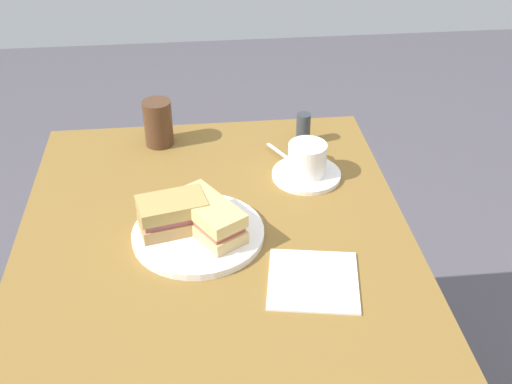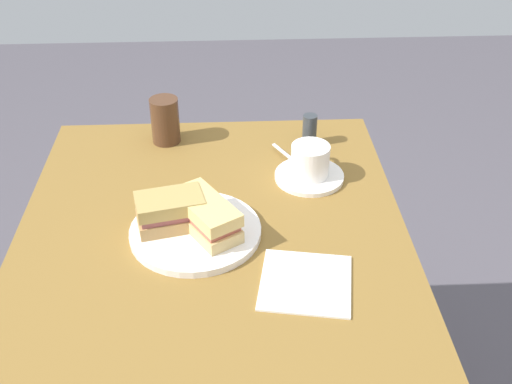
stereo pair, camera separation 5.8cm
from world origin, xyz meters
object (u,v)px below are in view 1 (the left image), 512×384
(sandwich_back, at_px, (173,214))
(salt_shaker, at_px, (303,128))
(dining_table, at_px, (220,328))
(spoon, at_px, (285,156))
(coffee_cup, at_px, (307,158))
(sandwich_plate, at_px, (198,234))
(sandwich_front, at_px, (209,217))
(napkin, at_px, (313,280))
(drinking_glass, at_px, (158,123))
(coffee_saucer, at_px, (306,175))

(sandwich_back, bearing_deg, salt_shaker, -43.36)
(dining_table, height_order, spoon, spoon)
(dining_table, height_order, sandwich_back, sandwich_back)
(coffee_cup, height_order, salt_shaker, coffee_cup)
(sandwich_plate, bearing_deg, dining_table, -161.09)
(sandwich_plate, xyz_separation_m, spoon, (0.24, -0.20, 0.01))
(sandwich_front, xyz_separation_m, sandwich_back, (0.01, 0.06, 0.00))
(napkin, relative_size, drinking_glass, 1.43)
(dining_table, distance_m, salt_shaker, 0.50)
(sandwich_back, bearing_deg, coffee_cup, -58.70)
(drinking_glass, bearing_deg, napkin, -151.74)
(coffee_cup, xyz_separation_m, salt_shaker, (0.14, -0.02, -0.01))
(sandwich_front, xyz_separation_m, salt_shaker, (0.32, -0.23, -0.01))
(sandwich_plate, xyz_separation_m, sandwich_back, (0.01, 0.04, 0.04))
(napkin, distance_m, salt_shaker, 0.47)
(sandwich_plate, bearing_deg, sandwich_back, 74.11)
(dining_table, bearing_deg, drinking_glass, 13.66)
(sandwich_plate, bearing_deg, coffee_cup, -52.10)
(spoon, distance_m, salt_shaker, 0.10)
(sandwich_back, relative_size, coffee_cup, 1.22)
(sandwich_front, relative_size, salt_shaker, 2.23)
(sandwich_back, relative_size, coffee_saucer, 0.92)
(coffee_cup, bearing_deg, spoon, 28.73)
(dining_table, bearing_deg, sandwich_back, 36.55)
(sandwich_front, bearing_deg, dining_table, -173.87)
(salt_shaker, bearing_deg, coffee_cup, 173.46)
(sandwich_plate, relative_size, sandwich_front, 1.50)
(sandwich_back, distance_m, coffee_saucer, 0.32)
(salt_shaker, bearing_deg, sandwich_front, 144.95)
(sandwich_front, bearing_deg, napkin, -129.79)
(dining_table, height_order, coffee_cup, coffee_cup)
(drinking_glass, bearing_deg, coffee_cup, -119.00)
(salt_shaker, bearing_deg, coffee_saucer, 173.53)
(drinking_glass, bearing_deg, dining_table, -166.34)
(coffee_saucer, distance_m, salt_shaker, 0.15)
(coffee_saucer, bearing_deg, dining_table, 142.84)
(coffee_saucer, relative_size, coffee_cup, 1.32)
(drinking_glass, bearing_deg, coffee_saucer, -119.27)
(dining_table, bearing_deg, salt_shaker, -28.02)
(coffee_saucer, distance_m, drinking_glass, 0.36)
(coffee_saucer, relative_size, napkin, 0.96)
(coffee_saucer, height_order, napkin, coffee_saucer)
(dining_table, height_order, drinking_glass, drinking_glass)
(sandwich_front, bearing_deg, spoon, -35.47)
(dining_table, xyz_separation_m, salt_shaker, (0.41, -0.22, 0.18))
(sandwich_back, distance_m, salt_shaker, 0.42)
(spoon, bearing_deg, coffee_cup, -151.27)
(coffee_saucer, relative_size, spoon, 1.56)
(coffee_saucer, bearing_deg, drinking_glass, 60.73)
(dining_table, height_order, napkin, napkin)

